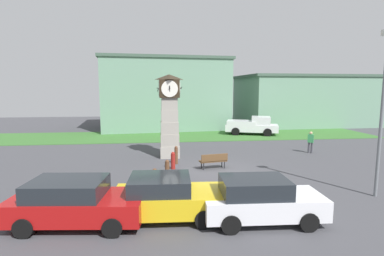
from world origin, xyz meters
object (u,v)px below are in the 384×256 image
(car_near_tower, at_px, (166,197))
(bench, at_px, (214,160))
(bollard_mid_row, at_px, (167,168))
(bollard_far_row, at_px, (173,160))
(clock_tower, at_px, (169,115))
(street_lamp_near_road, at_px, (383,104))
(car_by_building, at_px, (260,200))
(pickup_truck, at_px, (252,126))
(bollard_end_row, at_px, (176,155))
(pedestrian_near_bench, at_px, (311,141))
(car_navy_sedan, at_px, (76,202))
(bollard_near_tower, at_px, (155,177))

(car_near_tower, relative_size, bench, 2.37)
(bollard_mid_row, distance_m, bollard_far_row, 1.58)
(clock_tower, xyz_separation_m, bench, (2.39, -3.38, -2.33))
(bollard_far_row, height_order, street_lamp_near_road, street_lamp_near_road)
(car_by_building, height_order, street_lamp_near_road, street_lamp_near_road)
(clock_tower, relative_size, street_lamp_near_road, 0.80)
(pickup_truck, bearing_deg, car_by_building, -106.99)
(bench, distance_m, street_lamp_near_road, 8.75)
(bollard_end_row, relative_size, car_by_building, 0.27)
(bollard_end_row, relative_size, pedestrian_near_bench, 0.72)
(clock_tower, distance_m, bench, 4.75)
(car_near_tower, height_order, car_by_building, car_by_building)
(bollard_end_row, bearing_deg, car_navy_sedan, -116.35)
(car_navy_sedan, height_order, pedestrian_near_bench, car_navy_sedan)
(car_near_tower, bearing_deg, bollard_far_row, 84.89)
(clock_tower, bearing_deg, pedestrian_near_bench, 0.25)
(bollard_mid_row, distance_m, car_near_tower, 5.07)
(bollard_mid_row, relative_size, bench, 0.55)
(car_by_building, xyz_separation_m, bench, (-0.33, 7.01, -0.26))
(car_by_building, distance_m, bench, 7.02)
(bollard_near_tower, xyz_separation_m, bollard_mid_row, (0.64, 1.38, 0.04))
(bollard_near_tower, distance_m, car_near_tower, 3.71)
(bollard_end_row, bearing_deg, car_by_building, -74.02)
(car_near_tower, height_order, bench, car_near_tower)
(clock_tower, relative_size, bollard_end_row, 4.96)
(bollard_mid_row, xyz_separation_m, bollard_end_row, (0.64, 2.69, 0.10))
(bench, xyz_separation_m, pedestrian_near_bench, (7.73, 3.43, 0.36))
(clock_tower, height_order, bollard_mid_row, clock_tower)
(bollard_mid_row, height_order, car_by_building, car_by_building)
(pedestrian_near_bench, bearing_deg, bollard_far_row, -162.45)
(car_near_tower, xyz_separation_m, car_by_building, (3.25, -0.67, 0.01))
(car_near_tower, distance_m, bench, 6.99)
(clock_tower, xyz_separation_m, bollard_mid_row, (-0.33, -4.67, -2.39))
(bollard_near_tower, distance_m, bench, 4.29)
(clock_tower, relative_size, bollard_far_row, 5.53)
(clock_tower, relative_size, car_by_building, 1.32)
(bollard_mid_row, bearing_deg, bench, 25.33)
(car_near_tower, bearing_deg, car_navy_sedan, -176.87)
(bollard_near_tower, relative_size, car_near_tower, 0.21)
(car_near_tower, relative_size, pickup_truck, 0.72)
(bollard_near_tower, xyz_separation_m, bollard_end_row, (1.28, 4.07, 0.14))
(bollard_far_row, distance_m, car_navy_sedan, 7.69)
(pickup_truck, xyz_separation_m, pedestrian_near_bench, (1.50, -8.88, -0.04))
(car_by_building, height_order, pickup_truck, pickup_truck)
(pickup_truck, bearing_deg, bollard_near_tower, -122.64)
(bollard_near_tower, height_order, bench, bench)
(bollard_mid_row, distance_m, car_by_building, 6.49)
(bollard_end_row, xyz_separation_m, car_near_tower, (-0.84, -7.74, 0.22))
(bollard_mid_row, bearing_deg, pickup_truck, 56.64)
(street_lamp_near_road, bearing_deg, bollard_near_tower, 165.12)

